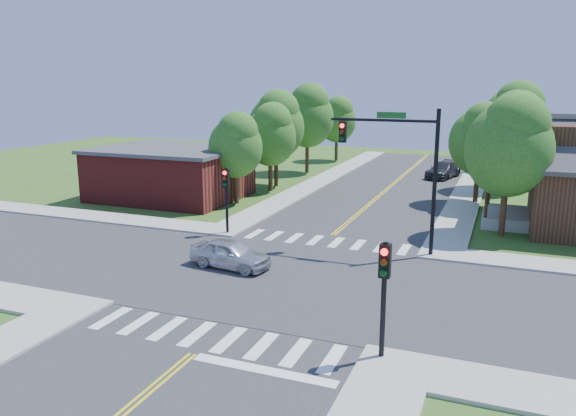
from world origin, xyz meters
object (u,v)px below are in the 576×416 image
at_px(signal_pole_se, 384,279).
at_px(signal_pole_nw, 226,188).
at_px(signal_mast_ne, 400,157).
at_px(car_silver, 230,255).
at_px(car_dgrey, 443,170).

relative_size(signal_pole_se, signal_pole_nw, 1.00).
height_order(signal_mast_ne, signal_pole_nw, signal_mast_ne).
height_order(signal_pole_se, car_silver, signal_pole_se).
relative_size(signal_pole_se, car_dgrey, 0.74).
bearing_deg(signal_pole_nw, signal_mast_ne, 0.07).
xyz_separation_m(car_silver, car_dgrey, (6.26, 28.95, 0.04)).
xyz_separation_m(signal_pole_nw, car_dgrey, (9.10, 23.84, -1.97)).
relative_size(car_silver, car_dgrey, 0.79).
relative_size(signal_mast_ne, signal_pole_nw, 1.89).
height_order(signal_mast_ne, car_dgrey, signal_mast_ne).
bearing_deg(signal_pole_se, signal_pole_nw, 135.00).
distance_m(signal_mast_ne, signal_pole_nw, 9.76).
distance_m(signal_mast_ne, car_silver, 9.40).
relative_size(signal_mast_ne, car_silver, 1.78).
distance_m(signal_pole_nw, car_silver, 6.18).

